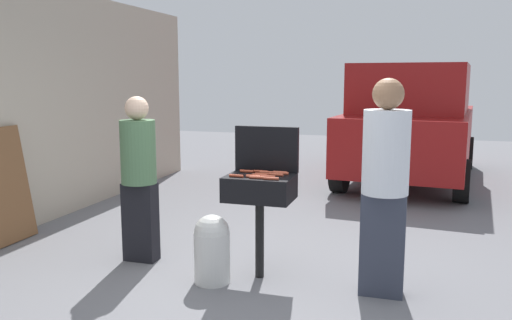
% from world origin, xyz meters
% --- Properties ---
extents(ground_plane, '(24.00, 24.00, 0.00)m').
position_xyz_m(ground_plane, '(0.00, 0.00, 0.00)').
color(ground_plane, slate).
extents(house_wall_side, '(0.24, 8.00, 2.92)m').
position_xyz_m(house_wall_side, '(-3.10, 1.00, 1.46)').
color(house_wall_side, '#B2A893').
rests_on(house_wall_side, ground).
extents(bbq_grill, '(0.60, 0.44, 0.94)m').
position_xyz_m(bbq_grill, '(0.10, 0.12, 0.80)').
color(bbq_grill, black).
rests_on(bbq_grill, ground).
extents(grill_lid_open, '(0.60, 0.05, 0.42)m').
position_xyz_m(grill_lid_open, '(0.10, 0.34, 1.15)').
color(grill_lid_open, black).
rests_on(grill_lid_open, bbq_grill).
extents(hot_dog_0, '(0.13, 0.03, 0.03)m').
position_xyz_m(hot_dog_0, '(0.12, -0.03, 0.96)').
color(hot_dog_0, '#B74C33').
rests_on(hot_dog_0, bbq_grill).
extents(hot_dog_1, '(0.13, 0.03, 0.03)m').
position_xyz_m(hot_dog_1, '(0.27, 0.22, 0.96)').
color(hot_dog_1, '#B74C33').
rests_on(hot_dog_1, bbq_grill).
extents(hot_dog_2, '(0.13, 0.04, 0.03)m').
position_xyz_m(hot_dog_2, '(0.25, -0.05, 0.96)').
color(hot_dog_2, '#B74C33').
rests_on(hot_dog_2, bbq_grill).
extents(hot_dog_3, '(0.13, 0.03, 0.03)m').
position_xyz_m(hot_dog_3, '(0.08, -0.00, 0.96)').
color(hot_dog_3, '#C6593D').
rests_on(hot_dog_3, bbq_grill).
extents(hot_dog_4, '(0.13, 0.04, 0.03)m').
position_xyz_m(hot_dog_4, '(0.20, 0.03, 0.96)').
color(hot_dog_4, '#C6593D').
rests_on(hot_dog_4, bbq_grill).
extents(hot_dog_5, '(0.13, 0.03, 0.03)m').
position_xyz_m(hot_dog_5, '(0.25, 0.14, 0.96)').
color(hot_dog_5, '#B74C33').
rests_on(hot_dog_5, bbq_grill).
extents(hot_dog_6, '(0.13, 0.03, 0.03)m').
position_xyz_m(hot_dog_6, '(0.13, 0.12, 0.96)').
color(hot_dog_6, '#AD4228').
rests_on(hot_dog_6, bbq_grill).
extents(hot_dog_7, '(0.13, 0.04, 0.03)m').
position_xyz_m(hot_dog_7, '(0.11, 0.07, 0.96)').
color(hot_dog_7, '#B74C33').
rests_on(hot_dog_7, bbq_grill).
extents(hot_dog_8, '(0.13, 0.03, 0.03)m').
position_xyz_m(hot_dog_8, '(0.07, 0.25, 0.96)').
color(hot_dog_8, '#AD4228').
rests_on(hot_dog_8, bbq_grill).
extents(hot_dog_9, '(0.13, 0.03, 0.03)m').
position_xyz_m(hot_dog_9, '(0.07, 0.03, 0.96)').
color(hot_dog_9, '#AD4228').
rests_on(hot_dog_9, bbq_grill).
extents(hot_dog_10, '(0.13, 0.03, 0.03)m').
position_xyz_m(hot_dog_10, '(-0.05, 0.23, 0.96)').
color(hot_dog_10, '#AD4228').
rests_on(hot_dog_10, bbq_grill).
extents(hot_dog_11, '(0.13, 0.03, 0.03)m').
position_xyz_m(hot_dog_11, '(-0.07, -0.02, 0.96)').
color(hot_dog_11, '#AD4228').
rests_on(hot_dog_11, bbq_grill).
extents(hot_dog_12, '(0.13, 0.03, 0.03)m').
position_xyz_m(hot_dog_12, '(0.14, 0.22, 0.96)').
color(hot_dog_12, '#B74C33').
rests_on(hot_dog_12, bbq_grill).
extents(hot_dog_13, '(0.13, 0.03, 0.03)m').
position_xyz_m(hot_dog_13, '(0.25, 0.26, 0.96)').
color(hot_dog_13, '#C6593D').
rests_on(hot_dog_13, bbq_grill).
extents(propane_tank, '(0.32, 0.32, 0.62)m').
position_xyz_m(propane_tank, '(-0.26, -0.13, 0.32)').
color(propane_tank, silver).
rests_on(propane_tank, ground).
extents(person_left, '(0.34, 0.34, 1.63)m').
position_xyz_m(person_left, '(-1.16, 0.20, 0.88)').
color(person_left, black).
rests_on(person_left, ground).
extents(person_right, '(0.38, 0.38, 1.81)m').
position_xyz_m(person_right, '(1.19, 0.05, 0.98)').
color(person_right, '#333847').
rests_on(person_right, ground).
extents(parked_minivan, '(2.38, 4.56, 2.02)m').
position_xyz_m(parked_minivan, '(1.31, 5.33, 1.03)').
color(parked_minivan, maroon).
rests_on(parked_minivan, ground).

